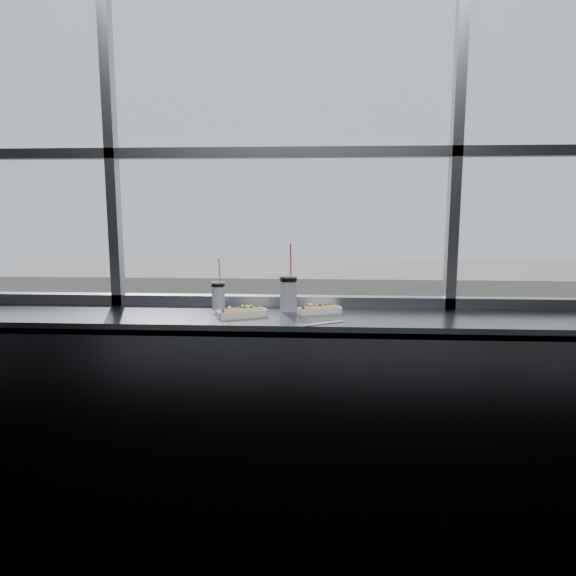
# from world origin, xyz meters

# --- Properties ---
(wall_back_lower) EXTENTS (6.00, 0.00, 6.00)m
(wall_back_lower) POSITION_xyz_m (0.00, 1.50, 0.55)
(wall_back_lower) COLOR black
(wall_back_lower) RESTS_ON ground
(window_glass) EXTENTS (6.00, 0.00, 6.00)m
(window_glass) POSITION_xyz_m (0.00, 1.52, 2.30)
(window_glass) COLOR silver
(window_glass) RESTS_ON ground
(window_mullions) EXTENTS (6.00, 0.08, 2.40)m
(window_mullions) POSITION_xyz_m (0.00, 1.50, 2.30)
(window_mullions) COLOR gray
(window_mullions) RESTS_ON ground
(counter) EXTENTS (6.00, 0.55, 0.06)m
(counter) POSITION_xyz_m (0.00, 1.23, 1.07)
(counter) COLOR slate
(counter) RESTS_ON ground
(counter_fascia) EXTENTS (6.00, 0.04, 1.04)m
(counter_fascia) POSITION_xyz_m (0.00, 0.97, 0.55)
(counter_fascia) COLOR slate
(counter_fascia) RESTS_ON ground
(hotdog_tray_left) EXTENTS (0.28, 0.19, 0.07)m
(hotdog_tray_left) POSITION_xyz_m (-0.18, 1.15, 1.13)
(hotdog_tray_left) COLOR white
(hotdog_tray_left) RESTS_ON counter
(hotdog_tray_right) EXTENTS (0.25, 0.15, 0.06)m
(hotdog_tray_right) POSITION_xyz_m (0.23, 1.27, 1.12)
(hotdog_tray_right) COLOR white
(hotdog_tray_right) RESTS_ON counter
(soda_cup_left) EXTENTS (0.08, 0.08, 0.30)m
(soda_cup_left) POSITION_xyz_m (-0.35, 1.37, 1.19)
(soda_cup_left) COLOR white
(soda_cup_left) RESTS_ON counter
(soda_cup_right) EXTENTS (0.11, 0.11, 0.39)m
(soda_cup_right) POSITION_xyz_m (0.06, 1.34, 1.21)
(soda_cup_right) COLOR white
(soda_cup_right) RESTS_ON counter
(loose_straw) EXTENTS (0.20, 0.13, 0.01)m
(loose_straw) POSITION_xyz_m (0.26, 1.01, 1.10)
(loose_straw) COLOR white
(loose_straw) RESTS_ON counter
(wrapper) EXTENTS (0.10, 0.07, 0.03)m
(wrapper) POSITION_xyz_m (-0.32, 1.22, 1.11)
(wrapper) COLOR silver
(wrapper) RESTS_ON counter
(plaza_ground) EXTENTS (120.00, 120.00, 0.00)m
(plaza_ground) POSITION_xyz_m (0.00, 45.00, -11.00)
(plaza_ground) COLOR #B9B5A9
(plaza_ground) RESTS_ON ground
(street_asphalt) EXTENTS (80.00, 10.00, 0.06)m
(street_asphalt) POSITION_xyz_m (0.00, 21.50, -10.97)
(street_asphalt) COLOR black
(street_asphalt) RESTS_ON plaza_ground
(far_sidewalk) EXTENTS (80.00, 6.00, 0.04)m
(far_sidewalk) POSITION_xyz_m (0.00, 29.50, -10.98)
(far_sidewalk) COLOR #B9B5A9
(far_sidewalk) RESTS_ON plaza_ground
(far_building) EXTENTS (50.00, 14.00, 8.00)m
(far_building) POSITION_xyz_m (0.00, 39.50, -7.00)
(far_building) COLOR gray
(far_building) RESTS_ON plaza_ground
(car_near_a) EXTENTS (2.83, 6.02, 1.96)m
(car_near_a) POSITION_xyz_m (-12.03, 17.50, -9.96)
(car_near_a) COLOR #909DB6
(car_near_a) RESTS_ON street_asphalt
(car_near_d) EXTENTS (2.83, 6.38, 2.10)m
(car_near_d) POSITION_xyz_m (6.53, 17.50, -9.89)
(car_near_d) COLOR white
(car_near_d) RESTS_ON street_asphalt
(car_far_c) EXTENTS (2.96, 5.74, 1.83)m
(car_far_c) POSITION_xyz_m (13.73, 25.50, -10.02)
(car_far_c) COLOR silver
(car_far_c) RESTS_ON street_asphalt
(car_near_c) EXTENTS (3.40, 6.53, 2.08)m
(car_near_c) POSITION_xyz_m (0.42, 17.50, -9.90)
(car_near_c) COLOR maroon
(car_near_c) RESTS_ON street_asphalt
(car_far_a) EXTENTS (2.64, 6.21, 2.06)m
(car_far_a) POSITION_xyz_m (-10.10, 25.50, -9.91)
(car_far_a) COLOR black
(car_far_a) RESTS_ON street_asphalt
(car_far_b) EXTENTS (3.23, 6.86, 2.23)m
(car_far_b) POSITION_xyz_m (1.82, 25.50, -9.82)
(car_far_b) COLOR #963913
(car_far_b) RESTS_ON street_asphalt
(pedestrian_d) EXTENTS (1.01, 0.76, 2.27)m
(pedestrian_d) POSITION_xyz_m (8.91, 29.51, -9.83)
(pedestrian_d) COLOR #66605B
(pedestrian_d) RESTS_ON far_sidewalk
(pedestrian_b) EXTENTS (0.73, 0.97, 2.19)m
(pedestrian_b) POSITION_xyz_m (-1.80, 30.03, -9.87)
(pedestrian_b) COLOR #66605B
(pedestrian_b) RESTS_ON far_sidewalk
(pedestrian_c) EXTENTS (0.61, 0.82, 1.84)m
(pedestrian_c) POSITION_xyz_m (5.94, 29.45, -10.04)
(pedestrian_c) COLOR #66605B
(pedestrian_c) RESTS_ON far_sidewalk
(tree_left) EXTENTS (3.27, 3.27, 5.12)m
(tree_left) POSITION_xyz_m (-10.30, 29.50, -7.53)
(tree_left) COLOR #47382B
(tree_left) RESTS_ON far_sidewalk
(tree_center) EXTENTS (3.11, 3.11, 4.86)m
(tree_center) POSITION_xyz_m (-0.43, 29.50, -7.71)
(tree_center) COLOR #47382B
(tree_center) RESTS_ON far_sidewalk
(tree_right) EXTENTS (3.39, 3.39, 5.29)m
(tree_right) POSITION_xyz_m (11.30, 29.50, -7.41)
(tree_right) COLOR #47382B
(tree_right) RESTS_ON far_sidewalk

